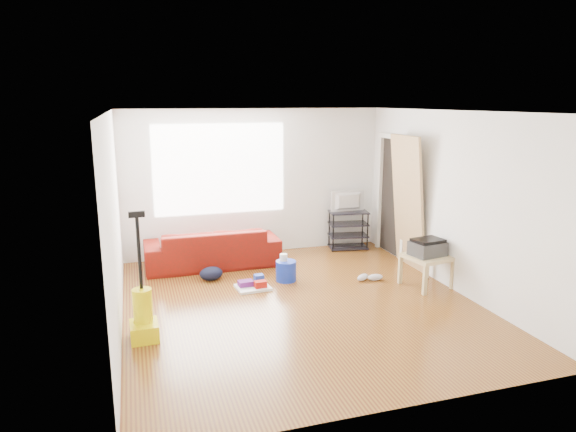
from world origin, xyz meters
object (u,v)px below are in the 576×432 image
object	(u,v)px
backpack	(211,280)
bucket	(286,281)
cleaning_tray	(254,285)
vacuum	(143,316)
sofa	(213,265)
side_table	(427,260)
tv_stand	(348,230)

from	to	relation	value
backpack	bucket	bearing A→B (deg)	-36.81
cleaning_tray	vacuum	bearing A→B (deg)	-142.66
bucket	cleaning_tray	xyz separation A→B (m)	(-0.54, -0.17, 0.05)
sofa	bucket	world-z (taller)	sofa
side_table	backpack	xyz separation A→B (m)	(-2.93, 1.17, -0.39)
vacuum	tv_stand	bearing A→B (deg)	34.15
tv_stand	cleaning_tray	size ratio (longest dim) A/B	1.49
side_table	vacuum	distance (m)	3.99
tv_stand	bucket	size ratio (longest dim) A/B	2.44
cleaning_tray	tv_stand	bearing A→B (deg)	35.07
sofa	tv_stand	size ratio (longest dim) A/B	2.88
side_table	bucket	bearing A→B (deg)	156.56
bucket	vacuum	xyz separation A→B (m)	(-2.08, -1.35, 0.27)
tv_stand	side_table	world-z (taller)	tv_stand
tv_stand	bucket	world-z (taller)	tv_stand
side_table	vacuum	size ratio (longest dim) A/B	0.46
backpack	vacuum	xyz separation A→B (m)	(-1.02, -1.71, 0.27)
cleaning_tray	sofa	bearing A→B (deg)	108.14
tv_stand	bucket	bearing A→B (deg)	-130.74
sofa	bucket	bearing A→B (deg)	131.99
bucket	vacuum	size ratio (longest dim) A/B	0.21
tv_stand	cleaning_tray	world-z (taller)	tv_stand
bucket	cleaning_tray	bearing A→B (deg)	-162.31
sofa	vacuum	xyz separation A→B (m)	(-1.15, -2.39, 0.27)
tv_stand	backpack	size ratio (longest dim) A/B	2.06
vacuum	bucket	bearing A→B (deg)	31.05
backpack	vacuum	bearing A→B (deg)	-138.65
sofa	tv_stand	bearing A→B (deg)	-173.84
sofa	cleaning_tray	size ratio (longest dim) A/B	4.30
backpack	vacuum	distance (m)	2.01
tv_stand	side_table	size ratio (longest dim) A/B	1.11
sofa	vacuum	size ratio (longest dim) A/B	1.46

